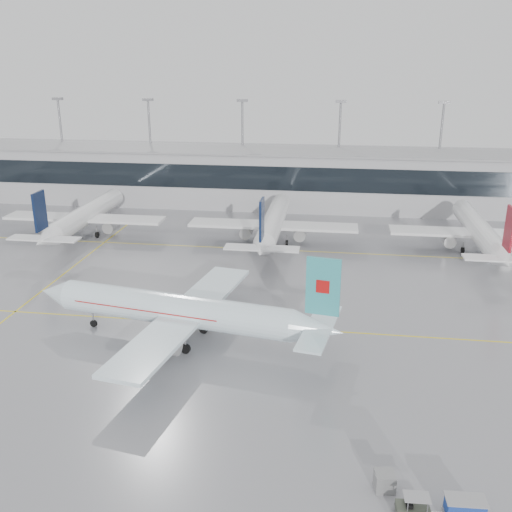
# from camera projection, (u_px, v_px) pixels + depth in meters

# --- Properties ---
(ground) EXTENTS (320.00, 320.00, 0.00)m
(ground) POSITION_uv_depth(u_px,v_px,m) (242.00, 326.00, 70.23)
(ground) COLOR gray
(ground) RESTS_ON ground
(taxi_line_main) EXTENTS (120.00, 0.25, 0.01)m
(taxi_line_main) POSITION_uv_depth(u_px,v_px,m) (242.00, 326.00, 70.23)
(taxi_line_main) COLOR yellow
(taxi_line_main) RESTS_ON ground
(taxi_line_north) EXTENTS (120.00, 0.25, 0.01)m
(taxi_line_north) POSITION_uv_depth(u_px,v_px,m) (270.00, 250.00, 98.30)
(taxi_line_north) COLOR yellow
(taxi_line_north) RESTS_ON ground
(taxi_line_cross) EXTENTS (0.25, 60.00, 0.01)m
(taxi_line_cross) POSITION_uv_depth(u_px,v_px,m) (67.00, 271.00, 88.20)
(taxi_line_cross) COLOR yellow
(taxi_line_cross) RESTS_ON ground
(terminal) EXTENTS (180.00, 15.00, 12.00)m
(terminal) POSITION_uv_depth(u_px,v_px,m) (287.00, 179.00, 126.28)
(terminal) COLOR #A6A6AA
(terminal) RESTS_ON ground
(terminal_glass) EXTENTS (180.00, 0.20, 5.00)m
(terminal_glass) POSITION_uv_depth(u_px,v_px,m) (284.00, 179.00, 118.73)
(terminal_glass) COLOR black
(terminal_glass) RESTS_ON ground
(terminal_roof) EXTENTS (182.00, 16.00, 0.40)m
(terminal_roof) POSITION_uv_depth(u_px,v_px,m) (288.00, 151.00, 124.25)
(terminal_roof) COLOR gray
(terminal_roof) RESTS_ON ground
(light_masts) EXTENTS (156.40, 1.00, 22.60)m
(light_masts) POSITION_uv_depth(u_px,v_px,m) (290.00, 142.00, 129.49)
(light_masts) COLOR gray
(light_masts) RESTS_ON ground
(air_canada_jet) EXTENTS (37.70, 30.78, 12.01)m
(air_canada_jet) POSITION_uv_depth(u_px,v_px,m) (184.00, 311.00, 65.14)
(air_canada_jet) COLOR white
(air_canada_jet) RESTS_ON ground
(parked_jet_b) EXTENTS (29.64, 36.96, 11.72)m
(parked_jet_b) POSITION_uv_depth(u_px,v_px,m) (85.00, 216.00, 105.14)
(parked_jet_b) COLOR white
(parked_jet_b) RESTS_ON ground
(parked_jet_c) EXTENTS (29.64, 36.96, 11.72)m
(parked_jet_c) POSITION_uv_depth(u_px,v_px,m) (273.00, 223.00, 100.54)
(parked_jet_c) COLOR white
(parked_jet_c) RESTS_ON ground
(parked_jet_d) EXTENTS (29.64, 36.96, 11.72)m
(parked_jet_d) POSITION_uv_depth(u_px,v_px,m) (479.00, 231.00, 95.94)
(parked_jet_d) COLOR white
(parked_jet_d) RESTS_ON ground
(baggage_tug) EXTENTS (3.56, 1.58, 1.71)m
(baggage_tug) POSITION_uv_depth(u_px,v_px,m) (413.00, 509.00, 40.84)
(baggage_tug) COLOR #393F33
(baggage_tug) RESTS_ON ground
(baggage_cart) EXTENTS (2.93, 1.73, 1.76)m
(baggage_cart) POSITION_uv_depth(u_px,v_px,m) (465.00, 507.00, 40.39)
(baggage_cart) COLOR gray
(baggage_cart) RESTS_ON ground
(gse_unit) EXTENTS (1.66, 1.57, 1.50)m
(gse_unit) POSITION_uv_depth(u_px,v_px,m) (385.00, 481.00, 43.29)
(gse_unit) COLOR gray
(gse_unit) RESTS_ON ground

